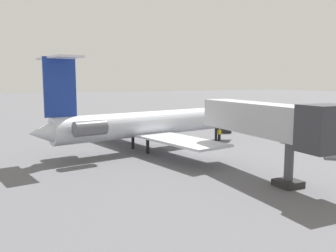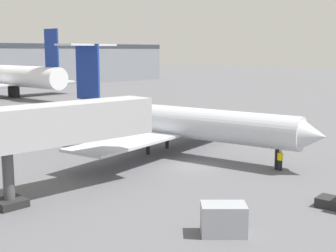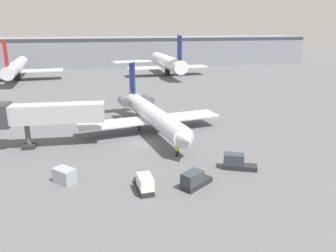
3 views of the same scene
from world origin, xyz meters
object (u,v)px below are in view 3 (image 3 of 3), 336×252
regional_jet (151,113)px  cargo_container_uld (65,176)px  jet_bridge (41,114)px  ground_crew_marshaller (177,150)px  baggage_tug_spare (145,184)px  baggage_tug_lead (237,162)px  parked_airliner_west_end (16,67)px  parked_airliner_west_mid (168,62)px  baggage_tug_trailing (194,180)px

regional_jet → cargo_container_uld: 20.35m
jet_bridge → ground_crew_marshaller: 19.48m
jet_bridge → baggage_tug_spare: (12.13, -15.94, -3.98)m
jet_bridge → baggage_tug_spare: bearing=-52.7°
regional_jet → baggage_tug_lead: 18.49m
baggage_tug_spare → parked_airliner_west_end: 84.06m
baggage_tug_spare → parked_airliner_west_mid: size_ratio=0.13×
regional_jet → jet_bridge: 16.48m
parked_airliner_west_end → ground_crew_marshaller: bearing=-64.0°
ground_crew_marshaller → baggage_tug_trailing: (-0.18, -8.94, -0.02)m
baggage_tug_trailing → baggage_tug_lead: bearing=29.7°
jet_bridge → parked_airliner_west_end: 65.14m
regional_jet → parked_airliner_west_end: size_ratio=0.87×
baggage_tug_lead → parked_airliner_west_mid: parked_airliner_west_mid is taller
ground_crew_marshaller → parked_airliner_west_end: parked_airliner_west_end is taller
jet_bridge → baggage_tug_lead: 27.21m
regional_jet → ground_crew_marshaller: bearing=-81.3°
parked_airliner_west_mid → baggage_tug_trailing: bearing=-99.6°
ground_crew_marshaller → baggage_tug_spare: (-5.50, -8.68, -0.02)m
jet_bridge → parked_airliner_west_end: size_ratio=0.46×
ground_crew_marshaller → baggage_tug_trailing: 8.94m
baggage_tug_trailing → parked_airliner_west_mid: parked_airliner_west_mid is taller
regional_jet → parked_airliner_west_mid: 61.50m
cargo_container_uld → parked_airliner_west_mid: size_ratio=0.09×
baggage_tug_spare → ground_crew_marshaller: bearing=57.6°
baggage_tug_trailing → parked_airliner_west_mid: 80.99m
baggage_tug_lead → baggage_tug_trailing: 7.29m
parked_airliner_west_end → baggage_tug_spare: bearing=-69.9°
regional_jet → baggage_tug_trailing: 20.36m
cargo_container_uld → parked_airliner_west_mid: bearing=70.3°
baggage_tug_trailing → ground_crew_marshaller: bearing=88.9°
cargo_container_uld → baggage_tug_lead: bearing=-1.1°
baggage_tug_lead → parked_airliner_west_end: (-40.47, 75.56, 3.28)m
baggage_tug_spare → regional_jet: bearing=79.2°
baggage_tug_lead → baggage_tug_spare: same height
ground_crew_marshaller → cargo_container_uld: 14.73m
ground_crew_marshaller → cargo_container_uld: size_ratio=0.61×
cargo_container_uld → ground_crew_marshaller: bearing=19.6°
baggage_tug_trailing → parked_airliner_west_mid: bearing=80.4°
jet_bridge → parked_airliner_west_mid: size_ratio=0.47×
regional_jet → jet_bridge: bearing=-166.0°
parked_airliner_west_end → parked_airliner_west_mid: bearing=0.7°
ground_crew_marshaller → baggage_tug_lead: 8.15m
jet_bridge → cargo_container_uld: jet_bridge is taller
regional_jet → parked_airliner_west_end: 67.41m
baggage_tug_lead → parked_airliner_west_mid: (7.16, 76.17, 3.58)m
jet_bridge → cargo_container_uld: size_ratio=5.49×
baggage_tug_trailing → cargo_container_uld: bearing=163.7°
baggage_tug_spare → parked_airliner_west_end: parked_airliner_west_end is taller
parked_airliner_west_end → parked_airliner_west_mid: (47.63, 0.61, 0.31)m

